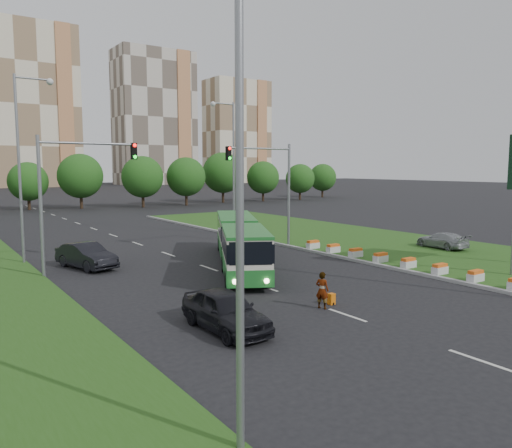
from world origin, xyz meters
TOP-DOWN VIEW (x-y plane):
  - ground at (0.00, 0.00)m, footprint 360.00×360.00m
  - grass_median at (13.00, 8.00)m, footprint 14.00×60.00m
  - median_kerb at (6.05, 8.00)m, footprint 0.30×60.00m
  - lane_markings at (-3.00, 20.00)m, footprint 0.20×100.00m
  - flower_planters at (6.70, -0.30)m, footprint 1.10×15.90m
  - traffic_mast_median at (4.78, 10.00)m, footprint 5.76×0.32m
  - traffic_mast_left at (-10.38, 9.00)m, footprint 5.76×0.32m
  - street_lamps at (-3.00, 10.00)m, footprint 36.00×60.00m
  - tree_line at (10.00, 55.00)m, footprint 120.00×8.00m
  - apartment_tower_ceast at (15.00, 150.00)m, footprint 25.00×15.00m
  - apartment_tower_east at (55.00, 150.00)m, footprint 27.00×15.00m
  - midrise_east at (90.00, 150.00)m, footprint 24.00×14.00m
  - articulated_bus at (-1.27, 5.79)m, footprint 2.35×15.09m
  - car_left_near at (-8.25, -4.76)m, footprint 1.87×4.60m
  - car_left_far at (-9.27, 10.26)m, footprint 2.85×5.01m
  - car_median at (14.83, 2.01)m, footprint 2.00×4.24m
  - pedestrian at (-3.20, -4.64)m, footprint 0.61×0.71m
  - shopping_trolley at (-2.41, -4.39)m, footprint 0.30×0.31m

SIDE VIEW (x-z plane):
  - ground at x=0.00m, z-range 0.00..0.00m
  - lane_markings at x=-3.00m, z-range -0.01..0.01m
  - grass_median at x=13.00m, z-range 0.00..0.15m
  - median_kerb at x=6.05m, z-range 0.00..0.18m
  - shopping_trolley at x=-2.41m, z-range 0.00..0.51m
  - flower_planters at x=6.70m, z-range 0.15..0.75m
  - car_median at x=14.83m, z-range 0.15..1.35m
  - car_left_far at x=-9.27m, z-range 0.00..1.56m
  - car_left_near at x=-8.25m, z-range 0.00..1.57m
  - pedestrian at x=-3.20m, z-range 0.00..1.66m
  - articulated_bus at x=-1.27m, z-range 0.28..2.76m
  - tree_line at x=10.00m, z-range 0.00..9.00m
  - traffic_mast_median at x=4.78m, z-range 1.35..9.35m
  - traffic_mast_left at x=-10.38m, z-range 1.35..9.35m
  - street_lamps at x=-3.00m, z-range 0.00..12.00m
  - midrise_east at x=90.00m, z-range 0.00..40.00m
  - apartment_tower_east at x=55.00m, z-range 0.00..47.00m
  - apartment_tower_ceast at x=15.00m, z-range 0.00..50.00m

